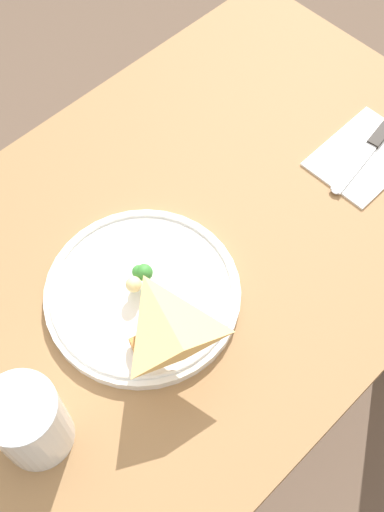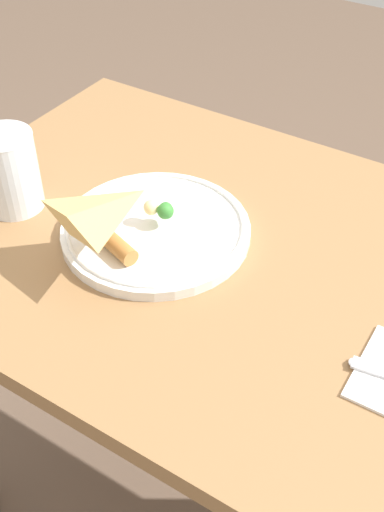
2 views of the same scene
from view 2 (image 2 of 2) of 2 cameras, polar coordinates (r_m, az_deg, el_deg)
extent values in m
cube|color=olive|center=(0.89, 4.31, -0.65)|extent=(0.98, 0.65, 0.03)
cube|color=#382D23|center=(1.50, -6.19, 0.80)|extent=(0.06, 0.06, 0.72)
cylinder|color=white|center=(0.91, -3.23, 2.28)|extent=(0.27, 0.27, 0.02)
torus|color=white|center=(0.91, -3.25, 2.74)|extent=(0.25, 0.25, 0.01)
pyramid|color=#E0B266|center=(0.89, -4.01, 2.80)|extent=(0.13, 0.14, 0.02)
cylinder|color=#B77A3D|center=(0.87, -7.17, 1.32)|extent=(0.09, 0.05, 0.02)
sphere|color=#EFDB93|center=(0.90, -2.39, 4.16)|extent=(0.01, 0.01, 0.01)
sphere|color=#EFDB93|center=(0.90, -3.65, 4.33)|extent=(0.02, 0.02, 0.02)
sphere|color=#388433|center=(0.90, -2.35, 4.24)|extent=(0.02, 0.02, 0.02)
sphere|color=#388433|center=(0.89, -2.37, 4.02)|extent=(0.02, 0.02, 0.02)
cylinder|color=white|center=(0.97, -15.96, 7.24)|extent=(0.09, 0.09, 0.12)
cylinder|color=#B27F42|center=(0.99, -15.70, 6.11)|extent=(0.08, 0.08, 0.07)
torus|color=white|center=(0.94, -16.62, 10.15)|extent=(0.09, 0.09, 0.00)
ellipsoid|color=silver|center=(0.77, 14.46, -9.22)|extent=(0.02, 0.02, 0.00)
camera|label=1|loc=(0.72, -57.34, 45.93)|focal=45.00mm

